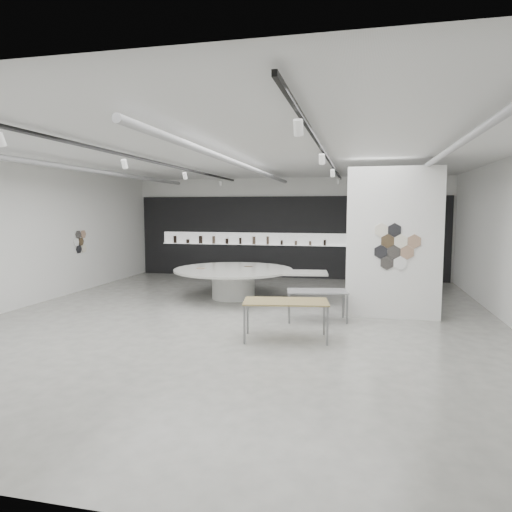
% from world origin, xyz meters
% --- Properties ---
extents(room, '(12.02, 14.02, 3.82)m').
position_xyz_m(room, '(-0.09, -0.00, 2.07)').
color(room, '#9C9B93').
rests_on(room, ground).
extents(back_wall_display, '(11.80, 0.27, 3.10)m').
position_xyz_m(back_wall_display, '(-0.08, 6.93, 1.54)').
color(back_wall_display, black).
rests_on(back_wall_display, ground).
extents(partition_column, '(2.20, 0.38, 3.60)m').
position_xyz_m(partition_column, '(3.50, 1.00, 1.80)').
color(partition_column, white).
rests_on(partition_column, ground).
extents(display_island, '(4.73, 3.88, 0.89)m').
position_xyz_m(display_island, '(-0.80, 2.43, 0.57)').
color(display_island, white).
rests_on(display_island, ground).
extents(sample_table_wood, '(1.78, 1.09, 0.78)m').
position_xyz_m(sample_table_wood, '(1.30, -1.44, 0.73)').
color(sample_table_wood, olive).
rests_on(sample_table_wood, ground).
extents(sample_table_stone, '(1.49, 0.93, 0.71)m').
position_xyz_m(sample_table_stone, '(1.77, 0.26, 0.65)').
color(sample_table_stone, gray).
rests_on(sample_table_stone, ground).
extents(kitchen_counter, '(1.48, 0.64, 1.14)m').
position_xyz_m(kitchen_counter, '(3.41, 6.54, 0.41)').
color(kitchen_counter, white).
rests_on(kitchen_counter, ground).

